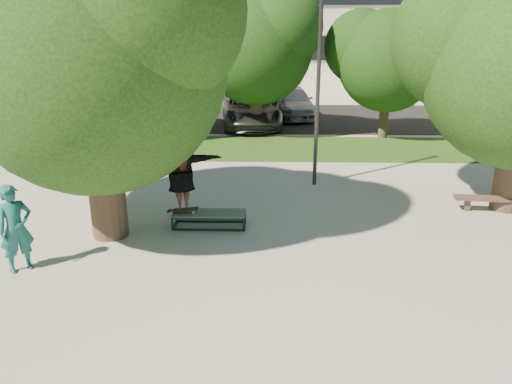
{
  "coord_description": "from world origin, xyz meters",
  "views": [
    {
      "loc": [
        -0.45,
        -9.86,
        4.94
      ],
      "look_at": [
        -0.71,
        0.6,
        1.27
      ],
      "focal_mm": 35.0,
      "sensor_mm": 36.0,
      "label": 1
    }
  ],
  "objects_px": {
    "car_grey": "(250,109)",
    "car_silver_b": "(291,102)",
    "bystander": "(16,229)",
    "grind_box": "(209,219)",
    "bench": "(506,200)",
    "tree_left": "(89,43)",
    "car_dark": "(264,106)",
    "lamppost": "(318,82)",
    "car_silver_a": "(118,108)"
  },
  "relations": [
    {
      "from": "car_grey",
      "to": "car_silver_b",
      "type": "bearing_deg",
      "value": 45.46
    },
    {
      "from": "grind_box",
      "to": "lamppost",
      "type": "bearing_deg",
      "value": 49.68
    },
    {
      "from": "grind_box",
      "to": "car_grey",
      "type": "xyz_separation_m",
      "value": [
        0.58,
        12.33,
        0.6
      ]
    },
    {
      "from": "bystander",
      "to": "car_grey",
      "type": "bearing_deg",
      "value": 32.11
    },
    {
      "from": "bench",
      "to": "car_grey",
      "type": "height_order",
      "value": "car_grey"
    },
    {
      "from": "grind_box",
      "to": "bench",
      "type": "xyz_separation_m",
      "value": [
        7.8,
        1.18,
        0.15
      ]
    },
    {
      "from": "bench",
      "to": "car_dark",
      "type": "distance_m",
      "value": 13.84
    },
    {
      "from": "car_dark",
      "to": "car_silver_b",
      "type": "xyz_separation_m",
      "value": [
        1.4,
        1.54,
        -0.05
      ]
    },
    {
      "from": "bystander",
      "to": "car_silver_b",
      "type": "height_order",
      "value": "bystander"
    },
    {
      "from": "tree_left",
      "to": "lamppost",
      "type": "relative_size",
      "value": 1.16
    },
    {
      "from": "lamppost",
      "to": "car_silver_b",
      "type": "bearing_deg",
      "value": 91.27
    },
    {
      "from": "tree_left",
      "to": "grind_box",
      "type": "height_order",
      "value": "tree_left"
    },
    {
      "from": "lamppost",
      "to": "car_silver_b",
      "type": "height_order",
      "value": "lamppost"
    },
    {
      "from": "grind_box",
      "to": "bench",
      "type": "distance_m",
      "value": 7.89
    },
    {
      "from": "lamppost",
      "to": "bystander",
      "type": "xyz_separation_m",
      "value": [
        -6.53,
        -5.76,
        -2.23
      ]
    },
    {
      "from": "lamppost",
      "to": "bench",
      "type": "distance_m",
      "value": 6.08
    },
    {
      "from": "tree_left",
      "to": "car_dark",
      "type": "height_order",
      "value": "tree_left"
    },
    {
      "from": "bystander",
      "to": "tree_left",
      "type": "bearing_deg",
      "value": 14.45
    },
    {
      "from": "bystander",
      "to": "car_silver_b",
      "type": "xyz_separation_m",
      "value": [
        6.27,
        17.24,
        -0.18
      ]
    },
    {
      "from": "lamppost",
      "to": "bystander",
      "type": "relative_size",
      "value": 3.32
    },
    {
      "from": "car_dark",
      "to": "car_silver_b",
      "type": "relative_size",
      "value": 0.94
    },
    {
      "from": "tree_left",
      "to": "grind_box",
      "type": "xyz_separation_m",
      "value": [
        2.39,
        0.49,
        -4.23
      ]
    },
    {
      "from": "car_dark",
      "to": "bench",
      "type": "bearing_deg",
      "value": -52.28
    },
    {
      "from": "bystander",
      "to": "bench",
      "type": "xyz_separation_m",
      "value": [
        11.43,
        3.52,
        -0.58
      ]
    },
    {
      "from": "car_dark",
      "to": "car_silver_b",
      "type": "bearing_deg",
      "value": 57.1
    },
    {
      "from": "bystander",
      "to": "car_silver_a",
      "type": "bearing_deg",
      "value": 56.88
    },
    {
      "from": "lamppost",
      "to": "car_grey",
      "type": "relative_size",
      "value": 1.08
    },
    {
      "from": "car_silver_a",
      "to": "bench",
      "type": "bearing_deg",
      "value": -41.81
    },
    {
      "from": "tree_left",
      "to": "grind_box",
      "type": "bearing_deg",
      "value": 11.5
    },
    {
      "from": "bench",
      "to": "car_silver_b",
      "type": "height_order",
      "value": "car_silver_b"
    },
    {
      "from": "car_silver_b",
      "to": "bench",
      "type": "bearing_deg",
      "value": -75.55
    },
    {
      "from": "bench",
      "to": "car_silver_a",
      "type": "distance_m",
      "value": 18.2
    },
    {
      "from": "lamppost",
      "to": "car_silver_a",
      "type": "height_order",
      "value": "lamppost"
    },
    {
      "from": "lamppost",
      "to": "bench",
      "type": "relative_size",
      "value": 2.29
    },
    {
      "from": "bystander",
      "to": "grind_box",
      "type": "bearing_deg",
      "value": -9.04
    },
    {
      "from": "car_grey",
      "to": "tree_left",
      "type": "bearing_deg",
      "value": -108.76
    },
    {
      "from": "lamppost",
      "to": "grind_box",
      "type": "height_order",
      "value": "lamppost"
    },
    {
      "from": "car_dark",
      "to": "car_grey",
      "type": "bearing_deg",
      "value": -113.43
    },
    {
      "from": "bench",
      "to": "car_grey",
      "type": "relative_size",
      "value": 0.47
    },
    {
      "from": "lamppost",
      "to": "bench",
      "type": "height_order",
      "value": "lamppost"
    },
    {
      "from": "grind_box",
      "to": "car_grey",
      "type": "height_order",
      "value": "car_grey"
    },
    {
      "from": "car_grey",
      "to": "car_silver_b",
      "type": "relative_size",
      "value": 1.11
    },
    {
      "from": "car_grey",
      "to": "lamppost",
      "type": "bearing_deg",
      "value": -81.12
    },
    {
      "from": "car_grey",
      "to": "bystander",
      "type": "bearing_deg",
      "value": -111.71
    },
    {
      "from": "bystander",
      "to": "car_silver_b",
      "type": "bearing_deg",
      "value": 28.11
    },
    {
      "from": "tree_left",
      "to": "car_dark",
      "type": "distance_m",
      "value": 14.77
    },
    {
      "from": "lamppost",
      "to": "bystander",
      "type": "bearing_deg",
      "value": -138.57
    },
    {
      "from": "tree_left",
      "to": "car_silver_b",
      "type": "relative_size",
      "value": 1.4
    },
    {
      "from": "car_grey",
      "to": "car_silver_b",
      "type": "xyz_separation_m",
      "value": [
        2.07,
        2.57,
        -0.05
      ]
    },
    {
      "from": "bystander",
      "to": "car_silver_b",
      "type": "distance_m",
      "value": 18.35
    }
  ]
}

